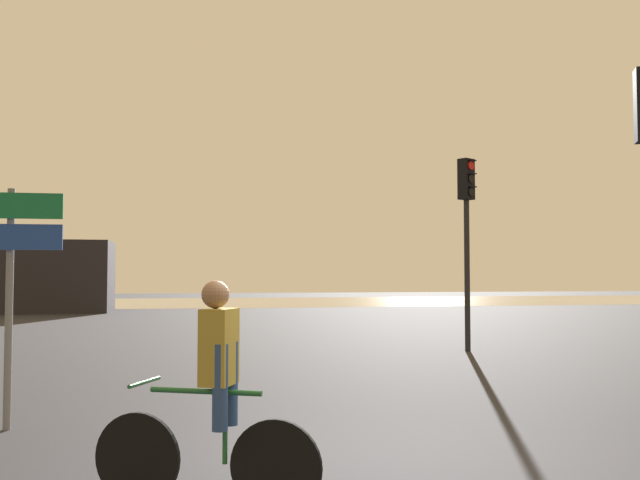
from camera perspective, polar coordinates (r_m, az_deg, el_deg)
ground_plane at (r=6.24m, az=4.64°, el=-18.23°), size 120.00×120.00×0.00m
water_strip at (r=43.95m, az=-9.08°, el=-4.94°), size 80.00×16.00×0.01m
traffic_light_far_right at (r=15.96m, az=11.66°, el=1.85°), size 0.40×0.42×4.21m
direction_sign_post at (r=8.40m, az=-23.60°, el=-1.66°), size 1.10×0.12×2.60m
cyclist at (r=5.23m, az=-8.49°, el=-12.03°), size 1.57×0.79×1.62m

